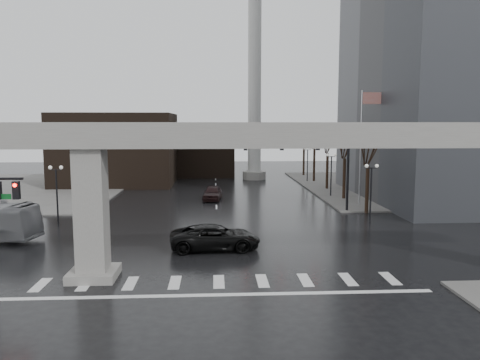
# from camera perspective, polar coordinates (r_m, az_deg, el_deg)

# --- Properties ---
(ground) EXTENTS (160.00, 160.00, 0.00)m
(ground) POSITION_cam_1_polar(r_m,az_deg,el_deg) (27.24, -2.62, -11.58)
(ground) COLOR black
(ground) RESTS_ON ground
(sidewalk_ne) EXTENTS (28.00, 36.00, 0.15)m
(sidewalk_ne) POSITION_cam_1_polar(r_m,az_deg,el_deg) (67.70, 19.63, -0.73)
(sidewalk_ne) COLOR #62605D
(sidewalk_ne) RESTS_ON ground
(sidewalk_nw) EXTENTS (28.00, 36.00, 0.15)m
(sidewalk_nw) POSITION_cam_1_polar(r_m,az_deg,el_deg) (67.53, -25.61, -1.03)
(sidewalk_nw) COLOR #62605D
(sidewalk_nw) RESTS_ON ground
(elevated_guideway) EXTENTS (48.00, 2.60, 8.70)m
(elevated_guideway) POSITION_cam_1_polar(r_m,az_deg,el_deg) (25.93, 0.09, 3.03)
(elevated_guideway) COLOR gray
(elevated_guideway) RESTS_ON ground
(office_tower) EXTENTS (22.00, 26.00, 42.00)m
(office_tower) POSITION_cam_1_polar(r_m,az_deg,el_deg) (60.28, 26.19, 18.09)
(office_tower) COLOR slate
(office_tower) RESTS_ON ground
(building_far_left) EXTENTS (16.00, 14.00, 10.00)m
(building_far_left) POSITION_cam_1_polar(r_m,az_deg,el_deg) (69.31, -14.69, 3.71)
(building_far_left) COLOR black
(building_far_left) RESTS_ON ground
(building_far_mid) EXTENTS (10.00, 10.00, 8.00)m
(building_far_mid) POSITION_cam_1_polar(r_m,az_deg,el_deg) (77.98, -4.50, 3.52)
(building_far_mid) COLOR black
(building_far_mid) RESTS_ON ground
(smokestack) EXTENTS (3.60, 3.60, 30.00)m
(smokestack) POSITION_cam_1_polar(r_m,az_deg,el_deg) (72.24, 1.79, 10.68)
(smokestack) COLOR beige
(smokestack) RESTS_ON ground
(signal_mast_arm) EXTENTS (12.12, 0.43, 8.00)m
(signal_mast_arm) POSITION_cam_1_polar(r_m,az_deg,el_deg) (45.65, 8.47, 3.33)
(signal_mast_arm) COLOR black
(signal_mast_arm) RESTS_ON ground
(flagpole_assembly) EXTENTS (2.06, 0.12, 12.00)m
(flagpole_assembly) POSITION_cam_1_polar(r_m,az_deg,el_deg) (50.29, 14.85, 5.45)
(flagpole_assembly) COLOR silver
(flagpole_assembly) RESTS_ON ground
(lamp_right_0) EXTENTS (1.22, 0.32, 5.11)m
(lamp_right_0) POSITION_cam_1_polar(r_m,az_deg,el_deg) (42.44, 15.70, -0.32)
(lamp_right_0) COLOR black
(lamp_right_0) RESTS_ON ground
(lamp_right_1) EXTENTS (1.22, 0.32, 5.11)m
(lamp_right_1) POSITION_cam_1_polar(r_m,az_deg,el_deg) (55.78, 11.06, 1.50)
(lamp_right_1) COLOR black
(lamp_right_1) RESTS_ON ground
(lamp_right_2) EXTENTS (1.22, 0.32, 5.11)m
(lamp_right_2) POSITION_cam_1_polar(r_m,az_deg,el_deg) (69.39, 8.23, 2.61)
(lamp_right_2) COLOR black
(lamp_right_2) RESTS_ON ground
(lamp_left_0) EXTENTS (1.22, 0.32, 5.11)m
(lamp_left_0) POSITION_cam_1_polar(r_m,az_deg,el_deg) (42.30, -21.47, -0.56)
(lamp_left_0) COLOR black
(lamp_left_0) RESTS_ON ground
(lamp_left_1) EXTENTS (1.22, 0.32, 5.11)m
(lamp_left_1) POSITION_cam_1_polar(r_m,az_deg,el_deg) (55.68, -16.98, 1.32)
(lamp_left_1) COLOR black
(lamp_left_1) RESTS_ON ground
(lamp_left_2) EXTENTS (1.22, 0.32, 5.11)m
(lamp_left_2) POSITION_cam_1_polar(r_m,az_deg,el_deg) (69.31, -14.24, 2.46)
(lamp_left_2) COLOR black
(lamp_left_2) RESTS_ON ground
(tree_right_0) EXTENTS (1.09, 1.58, 7.50)m
(tree_right_0) POSITION_cam_1_polar(r_m,az_deg,el_deg) (46.62, 15.28, -0.52)
(tree_right_0) COLOR black
(tree_right_0) RESTS_ON ground
(tree_right_1) EXTENTS (1.09, 1.61, 7.67)m
(tree_right_1) POSITION_cam_1_polar(r_m,az_deg,el_deg) (54.21, 12.62, 0.64)
(tree_right_1) COLOR black
(tree_right_1) RESTS_ON ground
(tree_right_2) EXTENTS (1.10, 1.63, 7.85)m
(tree_right_2) POSITION_cam_1_polar(r_m,az_deg,el_deg) (61.90, 10.62, 1.52)
(tree_right_2) COLOR black
(tree_right_2) RESTS_ON ground
(tree_right_3) EXTENTS (1.11, 1.66, 8.02)m
(tree_right_3) POSITION_cam_1_polar(r_m,az_deg,el_deg) (69.65, 9.05, 2.20)
(tree_right_3) COLOR black
(tree_right_3) RESTS_ON ground
(tree_right_4) EXTENTS (1.12, 1.69, 8.19)m
(tree_right_4) POSITION_cam_1_polar(r_m,az_deg,el_deg) (77.46, 7.81, 2.74)
(tree_right_4) COLOR black
(tree_right_4) RESTS_ON ground
(pickup_truck) EXTENTS (6.29, 3.11, 1.72)m
(pickup_truck) POSITION_cam_1_polar(r_m,az_deg,el_deg) (32.40, -3.05, -6.98)
(pickup_truck) COLOR black
(pickup_truck) RESTS_ON ground
(far_car) EXTENTS (2.37, 4.91, 1.62)m
(far_car) POSITION_cam_1_polar(r_m,az_deg,el_deg) (52.92, -3.37, -1.58)
(far_car) COLOR black
(far_car) RESTS_ON ground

